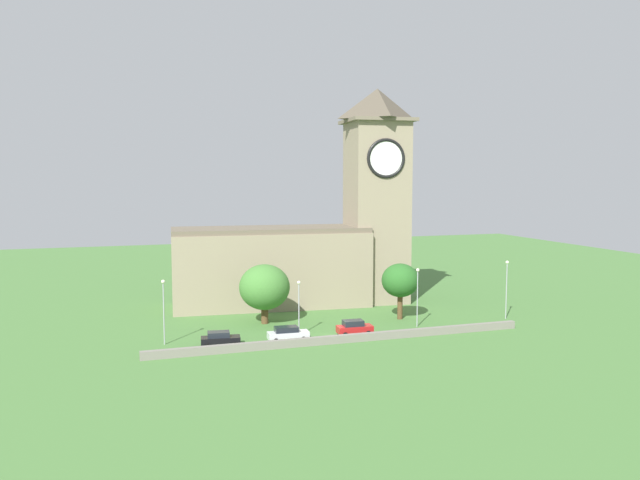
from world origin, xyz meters
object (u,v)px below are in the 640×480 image
Objects in this scene: car_white at (288,334)px; streetlamp_west_mid at (299,299)px; streetlamp_central at (418,288)px; tree_riverside_west at (265,287)px; church at (315,236)px; streetlamp_east_mid at (507,281)px; tree_by_tower at (400,281)px; car_red at (354,328)px; car_black at (220,339)px; streetlamp_west_end at (164,302)px.

streetlamp_west_mid reaches higher than car_white.
car_white is 4.61m from streetlamp_west_mid.
tree_riverside_west is at bearing 156.36° from streetlamp_central.
church is 7.44× the size of car_white.
streetlamp_east_mid is (29.16, 0.05, 0.69)m from streetlamp_west_mid.
tree_by_tower is (-0.16, 4.74, 0.25)m from streetlamp_central.
tree_riverside_west reaches higher than streetlamp_west_mid.
streetlamp_central is 0.97× the size of tree_riverside_west.
streetlamp_east_mid reaches higher than streetlamp_west_mid.
tree_by_tower reaches higher than car_white.
car_red is 0.58× the size of streetlamp_central.
car_white is at bearing -87.49° from tree_riverside_west.
car_black is at bearing -169.92° from streetlamp_west_mid.
car_black is 0.61× the size of streetlamp_central.
streetlamp_east_mid is 32.46m from tree_riverside_west.
streetlamp_east_mid is (13.47, 0.33, 0.22)m from streetlamp_central.
church reaches higher than car_red.
church reaches higher than streetlamp_central.
tree_by_tower reaches higher than streetlamp_central.
streetlamp_west_mid is at bearing 162.57° from car_red.
streetlamp_central is 0.95× the size of streetlamp_east_mid.
tree_riverside_west is (-8.79, 9.64, 3.85)m from car_red.
streetlamp_central is at bearing -178.60° from streetlamp_east_mid.
church is 4.82× the size of streetlamp_central.
streetlamp_west_mid is (9.85, 1.75, 3.66)m from car_black.
streetlamp_west_mid reaches higher than car_red.
car_white is 1.11× the size of car_red.
tree_riverside_west reaches higher than tree_by_tower.
car_red is 0.56× the size of tree_riverside_west.
car_white is 0.65× the size of streetlamp_west_end.
car_red is (8.36, 0.05, 0.06)m from car_white.
tree_riverside_west is (7.45, 9.38, 3.94)m from car_black.
tree_by_tower is 0.97× the size of tree_riverside_west.
streetlamp_central is 19.74m from tree_riverside_west.
streetlamp_west_end reaches higher than car_white.
car_black is at bearing -131.62° from church.
church is 29.88m from streetlamp_west_end.
streetlamp_west_end is at bearing 176.66° from streetlamp_west_mid.
streetlamp_west_mid reaches higher than car_black.
streetlamp_west_end is (-13.80, 2.97, 4.08)m from car_white.
tree_by_tower is at bearing -10.03° from tree_riverside_west.
tree_by_tower is (25.38, 6.21, 4.38)m from car_black.
church is 7.90× the size of car_black.
streetlamp_central is 1.00× the size of tree_by_tower.
car_red is at bearing -47.65° from tree_riverside_west.
streetlamp_west_end is 0.99× the size of streetlamp_central.
tree_by_tower is at bearing 91.90° from streetlamp_central.
streetlamp_west_end is (-22.16, 2.92, 4.01)m from car_red.
streetlamp_west_mid is at bearing -72.53° from tree_riverside_west.
tree_riverside_west is at bearing 132.35° from car_red.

